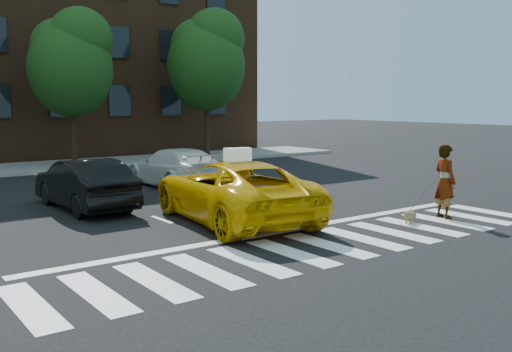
# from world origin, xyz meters

# --- Properties ---
(ground) EXTENTS (120.00, 120.00, 0.00)m
(ground) POSITION_xyz_m (0.00, 0.00, 0.00)
(ground) COLOR black
(ground) RESTS_ON ground
(crosswalk) EXTENTS (13.00, 2.40, 0.01)m
(crosswalk) POSITION_xyz_m (0.00, 0.00, 0.01)
(crosswalk) COLOR silver
(crosswalk) RESTS_ON ground
(stop_line) EXTENTS (12.00, 0.30, 0.01)m
(stop_line) POSITION_xyz_m (0.00, 1.60, 0.01)
(stop_line) COLOR silver
(stop_line) RESTS_ON ground
(sidewalk_far) EXTENTS (30.00, 4.00, 0.15)m
(sidewalk_far) POSITION_xyz_m (0.00, 17.50, 0.07)
(sidewalk_far) COLOR slate
(sidewalk_far) RESTS_ON ground
(building) EXTENTS (26.00, 10.00, 12.00)m
(building) POSITION_xyz_m (0.00, 25.00, 6.00)
(building) COLOR #4C2E1B
(building) RESTS_ON ground
(tree_mid) EXTENTS (3.69, 3.69, 7.10)m
(tree_mid) POSITION_xyz_m (0.53, 17.00, 4.85)
(tree_mid) COLOR black
(tree_mid) RESTS_ON ground
(tree_right) EXTENTS (4.00, 4.00, 7.70)m
(tree_right) POSITION_xyz_m (7.53, 17.00, 5.26)
(tree_right) COLOR black
(tree_right) RESTS_ON ground
(taxi) EXTENTS (3.25, 5.79, 1.53)m
(taxi) POSITION_xyz_m (-0.20, 3.24, 0.76)
(taxi) COLOR #DDA504
(taxi) RESTS_ON ground
(black_sedan) EXTENTS (1.59, 4.28, 1.40)m
(black_sedan) POSITION_xyz_m (-2.63, 7.00, 0.70)
(black_sedan) COLOR black
(black_sedan) RESTS_ON ground
(white_suv) EXTENTS (1.96, 4.72, 1.36)m
(white_suv) POSITION_xyz_m (1.40, 9.22, 0.68)
(white_suv) COLOR silver
(white_suv) RESTS_ON ground
(woman) EXTENTS (0.62, 0.78, 1.89)m
(woman) POSITION_xyz_m (4.38, 0.33, 0.94)
(woman) COLOR #999999
(woman) RESTS_ON ground
(dog) EXTENTS (0.55, 0.37, 0.33)m
(dog) POSITION_xyz_m (3.10, 0.39, 0.19)
(dog) COLOR olive
(dog) RESTS_ON ground
(taxi_sign) EXTENTS (0.68, 0.36, 0.32)m
(taxi_sign) POSITION_xyz_m (-0.20, 3.04, 1.69)
(taxi_sign) COLOR white
(taxi_sign) RESTS_ON taxi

